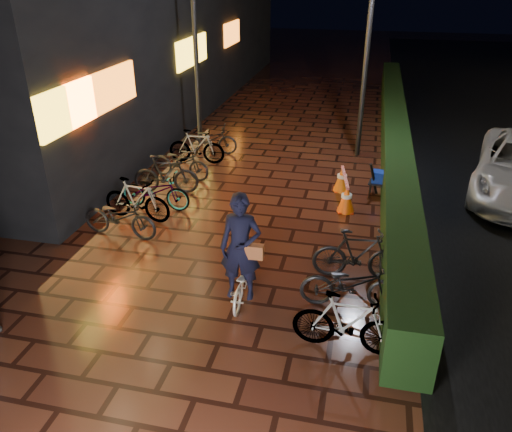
# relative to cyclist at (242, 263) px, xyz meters

# --- Properties ---
(ground) EXTENTS (80.00, 80.00, 0.00)m
(ground) POSITION_rel_cyclist_xyz_m (-0.63, 0.49, -0.75)
(ground) COLOR #381911
(ground) RESTS_ON ground
(hedge) EXTENTS (0.70, 20.00, 1.00)m
(hedge) POSITION_rel_cyclist_xyz_m (2.67, 8.49, -0.25)
(hedge) COLOR black
(hedge) RESTS_ON ground
(lamp_post_hedge) EXTENTS (0.53, 0.17, 5.48)m
(lamp_post_hedge) POSITION_rel_cyclist_xyz_m (1.60, 7.91, 2.27)
(lamp_post_hedge) COLOR black
(lamp_post_hedge) RESTS_ON ground
(lamp_post_sf) EXTENTS (0.53, 0.18, 5.57)m
(lamp_post_sf) POSITION_rel_cyclist_xyz_m (-3.49, 8.19, 2.32)
(lamp_post_sf) COLOR black
(lamp_post_sf) RESTS_ON ground
(cyclist) EXTENTS (0.73, 1.42, 2.01)m
(cyclist) POSITION_rel_cyclist_xyz_m (0.00, 0.00, 0.00)
(cyclist) COLOR white
(cyclist) RESTS_ON ground
(traffic_barrier) EXTENTS (0.60, 1.60, 0.65)m
(traffic_barrier) POSITION_rel_cyclist_xyz_m (1.42, 4.48, -0.42)
(traffic_barrier) COLOR #FF5D0D
(traffic_barrier) RESTS_ON ground
(cart_assembly) EXTENTS (0.56, 0.52, 0.94)m
(cart_assembly) POSITION_rel_cyclist_xyz_m (2.23, 4.92, -0.26)
(cart_assembly) COLOR black
(cart_assembly) RESTS_ON ground
(parked_bikes_storefront) EXTENTS (2.00, 6.13, 0.98)m
(parked_bikes_storefront) POSITION_rel_cyclist_xyz_m (-2.95, 4.19, -0.28)
(parked_bikes_storefront) COLOR black
(parked_bikes_storefront) RESTS_ON ground
(parked_bikes_hedge) EXTENTS (1.78, 2.56, 0.98)m
(parked_bikes_hedge) POSITION_rel_cyclist_xyz_m (1.83, 0.18, -0.27)
(parked_bikes_hedge) COLOR black
(parked_bikes_hedge) RESTS_ON ground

